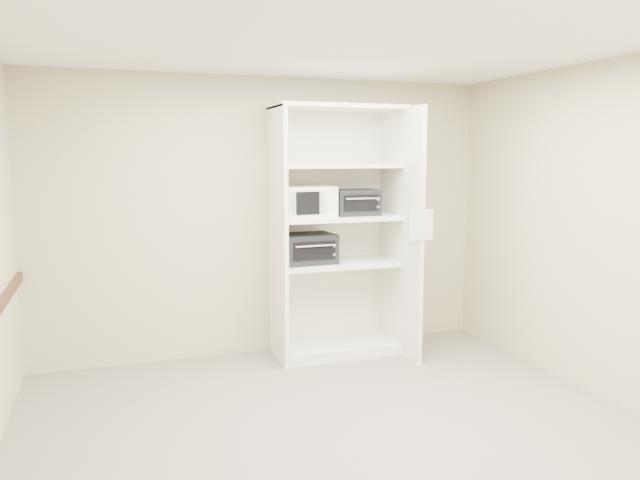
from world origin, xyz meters
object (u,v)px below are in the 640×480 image
object	(u,v)px
toaster_oven_upper	(354,202)
toaster_oven_lower	(307,248)
microwave	(307,202)
shelving_unit	(341,240)

from	to	relation	value
toaster_oven_upper	toaster_oven_lower	world-z (taller)	toaster_oven_upper
microwave	toaster_oven_lower	size ratio (longest dim) A/B	0.95
toaster_oven_upper	microwave	bearing A→B (deg)	-178.17
shelving_unit	toaster_oven_upper	distance (m)	0.39
shelving_unit	toaster_oven_lower	world-z (taller)	shelving_unit
microwave	shelving_unit	bearing A→B (deg)	0.28
shelving_unit	toaster_oven_lower	bearing A→B (deg)	178.15
microwave	toaster_oven_upper	distance (m)	0.50
microwave	toaster_oven_lower	xyz separation A→B (m)	(0.01, 0.04, -0.45)
shelving_unit	microwave	xyz separation A→B (m)	(-0.36, -0.03, 0.38)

